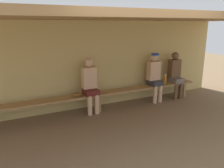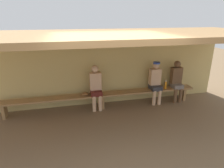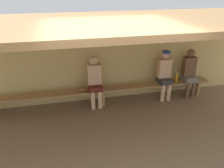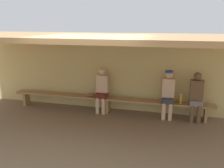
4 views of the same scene
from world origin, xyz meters
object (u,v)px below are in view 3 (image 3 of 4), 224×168
object	(u,v)px
water_bottle_orange	(176,78)
baseball_glove_worn	(82,89)
player_in_blue	(95,80)
player_in_white	(190,71)
player_near_post	(165,73)
bench	(102,91)

from	to	relation	value
water_bottle_orange	baseball_glove_worn	size ratio (longest dim) A/B	1.14
player_in_blue	player_in_white	bearing A→B (deg)	0.00
player_near_post	water_bottle_orange	bearing A→B (deg)	-6.81
player_in_blue	water_bottle_orange	world-z (taller)	player_in_blue
bench	player_in_white	size ratio (longest dim) A/B	4.49
water_bottle_orange	player_in_white	bearing A→B (deg)	5.86
player_in_white	baseball_glove_worn	size ratio (longest dim) A/B	5.56
player_in_blue	bench	bearing A→B (deg)	-0.96
player_in_blue	baseball_glove_worn	world-z (taller)	player_in_blue
player_in_blue	player_in_white	size ratio (longest dim) A/B	1.00
water_bottle_orange	baseball_glove_worn	world-z (taller)	water_bottle_orange
player_near_post	player_in_white	xyz separation A→B (m)	(0.75, -0.00, -0.02)
baseball_glove_worn	water_bottle_orange	bearing A→B (deg)	-174.38
player_in_white	water_bottle_orange	distance (m)	0.42
player_in_white	water_bottle_orange	bearing A→B (deg)	-174.14
water_bottle_orange	baseball_glove_worn	distance (m)	2.59
water_bottle_orange	baseball_glove_worn	xyz separation A→B (m)	(-2.59, 0.03, -0.09)
player_in_white	water_bottle_orange	xyz separation A→B (m)	(-0.40, -0.04, -0.14)
bench	player_in_blue	size ratio (longest dim) A/B	4.49
bench	player_in_blue	distance (m)	0.39
player_in_white	baseball_glove_worn	distance (m)	3.00
bench	water_bottle_orange	xyz separation A→B (m)	(2.07, -0.04, 0.20)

